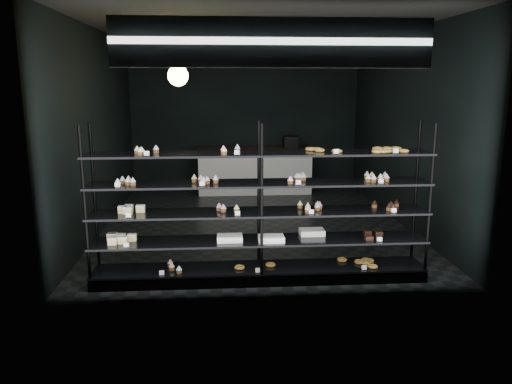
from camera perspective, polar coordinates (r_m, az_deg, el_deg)
room at (r=8.21m, az=-0.23°, el=7.11°), size 5.01×6.01×3.20m
display_shelf at (r=5.98m, az=0.20°, el=-4.37°), size 4.00×0.50×1.91m
signage at (r=5.27m, az=2.01°, el=16.70°), size 3.30×0.05×0.50m
pendant_lamp at (r=7.27m, az=-8.91°, el=13.01°), size 0.29×0.29×0.87m
service_counter at (r=10.84m, az=-0.10°, el=2.54°), size 2.51×0.65×1.23m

